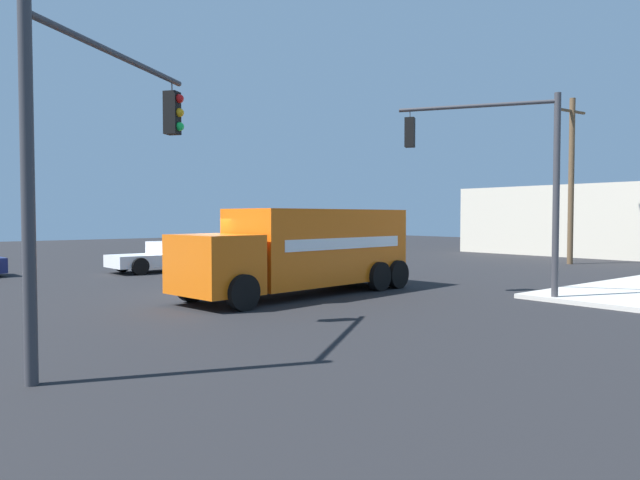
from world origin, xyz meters
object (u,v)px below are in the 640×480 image
Objects in this scene: delivery_truck at (305,250)px; pickup_white at (167,256)px; traffic_light_primary at (503,164)px; traffic_light_secondary at (93,141)px; utility_pole at (571,179)px.

delivery_truck is 1.68× the size of pickup_white.
traffic_light_primary is 1.17× the size of pickup_white.
delivery_truck is at bearing -0.32° from pickup_white.
delivery_truck is 1.50× the size of traffic_light_secondary.
pickup_white is 0.59× the size of utility_pole.
utility_pole is (-5.39, 14.61, 0.39)m from traffic_light_primary.
utility_pole is (9.99, 18.54, 3.85)m from pickup_white.
traffic_light_primary reaches higher than pickup_white.
traffic_light_primary is 15.57m from utility_pole.
delivery_truck is 9.88m from traffic_light_secondary.
traffic_light_secondary is 0.66× the size of utility_pole.
traffic_light_secondary is (-0.14, -12.36, -0.29)m from traffic_light_primary.
delivery_truck is at bearing -88.15° from utility_pole.
pickup_white is at bearing -118.32° from utility_pole.
delivery_truck reaches higher than pickup_white.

